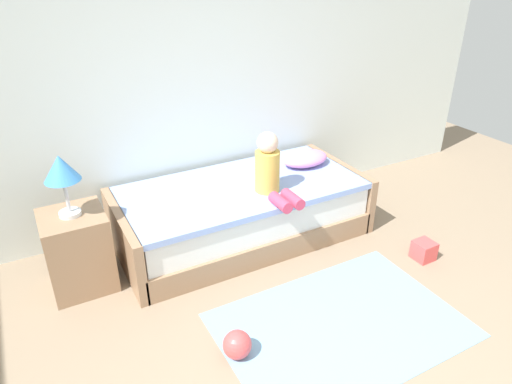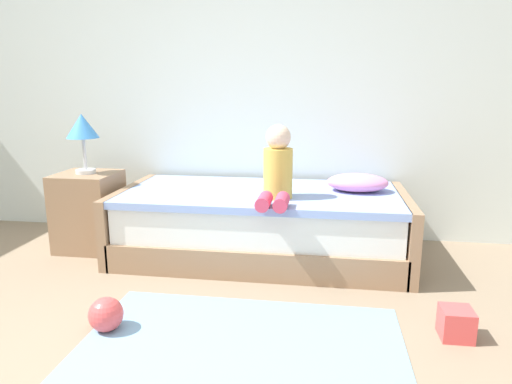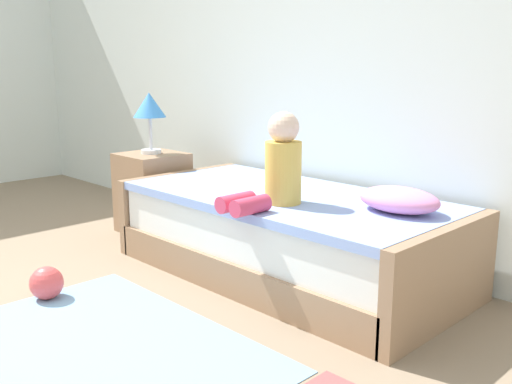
% 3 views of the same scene
% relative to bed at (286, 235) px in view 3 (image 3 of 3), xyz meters
% --- Properties ---
extents(wall_rear, '(7.20, 0.10, 2.90)m').
position_rel_bed_xyz_m(wall_rear, '(-0.51, 0.60, 1.20)').
color(wall_rear, silver).
rests_on(wall_rear, ground).
extents(bed, '(2.11, 1.00, 0.50)m').
position_rel_bed_xyz_m(bed, '(0.00, 0.00, 0.00)').
color(bed, '#997556').
rests_on(bed, ground).
extents(nightstand, '(0.44, 0.44, 0.60)m').
position_rel_bed_xyz_m(nightstand, '(-1.35, -0.03, 0.05)').
color(nightstand, '#997556').
rests_on(nightstand, ground).
extents(table_lamp, '(0.24, 0.24, 0.45)m').
position_rel_bed_xyz_m(table_lamp, '(-1.35, -0.03, 0.69)').
color(table_lamp, silver).
rests_on(table_lamp, nightstand).
extents(child_figure, '(0.20, 0.51, 0.50)m').
position_rel_bed_xyz_m(child_figure, '(0.14, -0.23, 0.46)').
color(child_figure, gold).
rests_on(child_figure, bed).
extents(pillow, '(0.44, 0.30, 0.13)m').
position_rel_bed_xyz_m(pillow, '(0.70, 0.10, 0.32)').
color(pillow, '#EA8CC6').
rests_on(pillow, bed).
extents(toy_ball, '(0.18, 0.18, 0.18)m').
position_rel_bed_xyz_m(toy_ball, '(-0.65, -1.20, -0.16)').
color(toy_ball, '#E54C4C').
rests_on(toy_ball, ground).
extents(area_rug, '(1.60, 1.10, 0.01)m').
position_rel_bed_xyz_m(area_rug, '(0.08, -1.30, -0.24)').
color(area_rug, '#7AA8CC').
rests_on(area_rug, ground).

